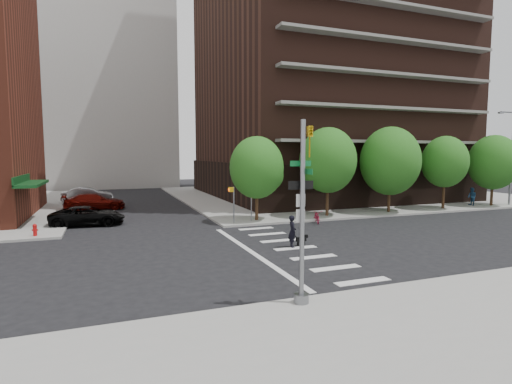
# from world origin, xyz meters

# --- Properties ---
(ground) EXTENTS (120.00, 120.00, 0.00)m
(ground) POSITION_xyz_m (0.00, 0.00, 0.00)
(ground) COLOR black
(ground) RESTS_ON ground
(sidewalk_ne) EXTENTS (39.00, 33.00, 0.15)m
(sidewalk_ne) POSITION_xyz_m (20.50, 23.50, 0.07)
(sidewalk_ne) COLOR gray
(sidewalk_ne) RESTS_ON ground
(crosswalk) EXTENTS (3.85, 13.00, 0.01)m
(crosswalk) POSITION_xyz_m (2.21, -0.00, 0.01)
(crosswalk) COLOR silver
(crosswalk) RESTS_ON ground
(apartment_tower) EXTENTS (26.65, 25.50, 45.00)m
(apartment_tower) POSITION_xyz_m (18.00, 24.00, 20.91)
(apartment_tower) COLOR black
(apartment_tower) RESTS_ON sidewalk_ne
(tree_a) EXTENTS (4.00, 4.00, 5.90)m
(tree_a) POSITION_xyz_m (4.00, 8.50, 4.04)
(tree_a) COLOR #301E11
(tree_a) RESTS_ON sidewalk_ne
(tree_b) EXTENTS (4.50, 4.50, 6.65)m
(tree_b) POSITION_xyz_m (10.00, 8.50, 4.54)
(tree_b) COLOR #301E11
(tree_b) RESTS_ON sidewalk_ne
(tree_c) EXTENTS (5.00, 5.00, 6.80)m
(tree_c) POSITION_xyz_m (16.00, 8.50, 4.45)
(tree_c) COLOR #301E11
(tree_c) RESTS_ON sidewalk_ne
(tree_d) EXTENTS (4.00, 4.00, 6.20)m
(tree_d) POSITION_xyz_m (22.00, 8.50, 4.34)
(tree_d) COLOR #301E11
(tree_d) RESTS_ON sidewalk_ne
(tree_e) EXTENTS (4.50, 4.50, 6.35)m
(tree_e) POSITION_xyz_m (28.00, 8.50, 4.25)
(tree_e) COLOR #301E11
(tree_e) RESTS_ON sidewalk_ne
(traffic_signal) EXTENTS (0.90, 0.75, 6.00)m
(traffic_signal) POSITION_xyz_m (-0.47, -7.49, 2.70)
(traffic_signal) COLOR slate
(traffic_signal) RESTS_ON sidewalk_s
(pedestrian_signal) EXTENTS (2.18, 0.67, 2.60)m
(pedestrian_signal) POSITION_xyz_m (2.32, 7.92, 1.85)
(pedestrian_signal) COLOR slate
(pedestrian_signal) RESTS_ON sidewalk_ne
(fire_hydrant) EXTENTS (0.24, 0.24, 0.73)m
(fire_hydrant) POSITION_xyz_m (-10.50, 7.80, 0.55)
(fire_hydrant) COLOR #A50C0C
(fire_hydrant) RESTS_ON sidewalk_nw
(streetlamp) EXTENTS (2.14, 0.22, 9.00)m
(streetlamp) POSITION_xyz_m (29.82, 8.20, 5.29)
(streetlamp) COLOR slate
(streetlamp) RESTS_ON sidewalk_ne
(parked_car_black) EXTENTS (2.65, 5.13, 1.38)m
(parked_car_black) POSITION_xyz_m (-7.70, 11.28, 0.69)
(parked_car_black) COLOR black
(parked_car_black) RESTS_ON ground
(parked_car_maroon) EXTENTS (2.38, 5.35, 1.52)m
(parked_car_maroon) POSITION_xyz_m (-7.44, 19.59, 0.76)
(parked_car_maroon) COLOR #470804
(parked_car_maroon) RESTS_ON ground
(parked_car_silver) EXTENTS (1.76, 4.95, 1.63)m
(parked_car_silver) POSITION_xyz_m (-8.20, 25.27, 0.81)
(parked_car_silver) COLOR #919498
(parked_car_silver) RESTS_ON ground
(scooter) EXTENTS (1.20, 1.90, 0.94)m
(scooter) POSITION_xyz_m (7.97, 6.50, 0.47)
(scooter) COLOR maroon
(scooter) RESTS_ON ground
(dog_walker) EXTENTS (0.71, 0.53, 1.75)m
(dog_walker) POSITION_xyz_m (2.93, 0.26, 0.88)
(dog_walker) COLOR black
(dog_walker) RESTS_ON ground
(dog) EXTENTS (0.69, 0.19, 0.59)m
(dog) POSITION_xyz_m (3.60, 0.44, 0.37)
(dog) COLOR black
(dog) RESTS_ON ground
(pedestrian_far) EXTENTS (0.92, 0.78, 1.70)m
(pedestrian_far) POSITION_xyz_m (26.15, 9.07, 1.00)
(pedestrian_far) COLOR navy
(pedestrian_far) RESTS_ON sidewalk_ne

